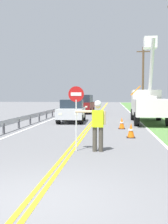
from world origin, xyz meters
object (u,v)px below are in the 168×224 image
object	(u,v)px
oncoming_sedan_nearest	(72,111)
traffic_cone_mid	(122,123)
utility_bucket_truck	(148,103)
oncoming_suv_second	(84,104)
flagger_worker	(98,122)
traffic_cone_lead	(131,131)
utility_pole_mid	(143,78)
stop_sign_paddle	(76,104)

from	to	relation	value
oncoming_sedan_nearest	traffic_cone_mid	distance (m)	5.26
utility_bucket_truck	oncoming_suv_second	distance (m)	11.49
flagger_worker	traffic_cone_mid	xyz separation A→B (m)	(1.09, 6.76, -0.71)
oncoming_suv_second	traffic_cone_lead	size ratio (longest dim) A/B	6.68
flagger_worker	oncoming_suv_second	size ratio (longest dim) A/B	0.39
utility_pole_mid	oncoming_suv_second	bearing A→B (deg)	-135.47
traffic_cone_lead	stop_sign_paddle	bearing A→B (deg)	-123.27
oncoming_sedan_nearest	traffic_cone_lead	size ratio (longest dim) A/B	5.96
flagger_worker	oncoming_suv_second	distance (m)	20.94
traffic_cone_mid	oncoming_suv_second	bearing A→B (deg)	105.07
flagger_worker	oncoming_sedan_nearest	bearing A→B (deg)	103.62
stop_sign_paddle	utility_bucket_truck	distance (m)	11.58
flagger_worker	traffic_cone_lead	size ratio (longest dim) A/B	2.61
oncoming_sedan_nearest	utility_pole_mid	world-z (taller)	utility_pole_mid
oncoming_suv_second	utility_pole_mid	size ratio (longest dim) A/B	0.54
flagger_worker	oncoming_sedan_nearest	size ratio (longest dim) A/B	0.44
oncoming_sedan_nearest	traffic_cone_lead	distance (m)	8.24
utility_bucket_truck	oncoming_suv_second	bearing A→B (deg)	120.69
traffic_cone_mid	stop_sign_paddle	bearing A→B (deg)	-105.39
utility_pole_mid	traffic_cone_mid	size ratio (longest dim) A/B	12.29
oncoming_suv_second	traffic_cone_mid	world-z (taller)	oncoming_suv_second
stop_sign_paddle	utility_bucket_truck	size ratio (longest dim) A/B	0.34
stop_sign_paddle	utility_bucket_truck	bearing A→B (deg)	70.07
stop_sign_paddle	oncoming_sedan_nearest	size ratio (longest dim) A/B	0.56
stop_sign_paddle	traffic_cone_mid	distance (m)	7.13
oncoming_suv_second	traffic_cone_mid	size ratio (longest dim) A/B	6.68
flagger_worker	oncoming_suv_second	xyz separation A→B (m)	(-2.68, 20.77, 0.01)
stop_sign_paddle	oncoming_suv_second	size ratio (longest dim) A/B	0.50
utility_pole_mid	oncoming_sedan_nearest	bearing A→B (deg)	-112.38
flagger_worker	traffic_cone_mid	world-z (taller)	flagger_worker
utility_bucket_truck	utility_pole_mid	xyz separation A→B (m)	(1.45, 17.07, 3.05)
flagger_worker	traffic_cone_lead	distance (m)	3.67
utility_bucket_truck	stop_sign_paddle	bearing A→B (deg)	-109.93
utility_pole_mid	flagger_worker	bearing A→B (deg)	-99.40
flagger_worker	oncoming_sedan_nearest	distance (m)	10.84
flagger_worker	stop_sign_paddle	bearing A→B (deg)	179.41
flagger_worker	traffic_cone_lead	xyz separation A→B (m)	(1.40, 3.32, -0.71)
stop_sign_paddle	traffic_cone_lead	xyz separation A→B (m)	(2.17, 3.31, -1.37)
oncoming_sedan_nearest	utility_pole_mid	size ratio (longest dim) A/B	0.48
flagger_worker	traffic_cone_mid	distance (m)	6.88
traffic_cone_lead	traffic_cone_mid	size ratio (longest dim) A/B	1.00
oncoming_suv_second	utility_pole_mid	distance (m)	10.82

